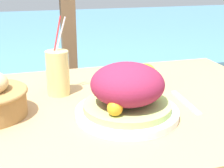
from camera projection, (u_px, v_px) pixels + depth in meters
patio_table at (105, 132)px, 0.98m from camera, size 1.16×0.76×0.71m
railing_fence at (68, 29)px, 1.57m from camera, size 2.80×0.08×1.09m
sea_backdrop at (43, 44)px, 4.04m from camera, size 12.00×4.00×0.40m
salad_plate at (127, 94)px, 0.84m from camera, size 0.28×0.28×0.15m
drink_glass at (58, 73)px, 0.99m from camera, size 0.07×0.07×0.25m
fork at (185, 102)px, 0.94m from camera, size 0.03×0.18×0.00m
orange_near_glass at (146, 74)px, 1.08m from camera, size 0.08×0.08×0.08m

